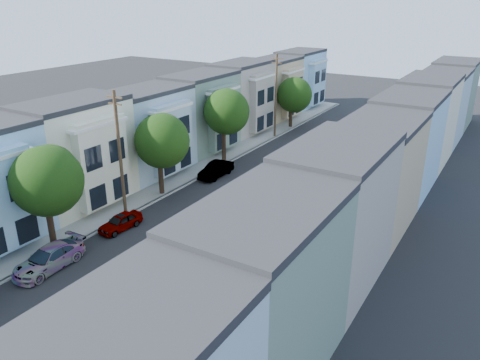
{
  "coord_description": "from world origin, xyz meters",
  "views": [
    {
      "loc": [
        19.25,
        -22.24,
        16.6
      ],
      "look_at": [
        0.42,
        8.66,
        2.2
      ],
      "focal_mm": 35.0,
      "sensor_mm": 36.0,
      "label": 1
    }
  ],
  "objects_px": {
    "tree_e": "(294,95)",
    "tree_d": "(226,112)",
    "lead_sedan": "(305,163)",
    "parked_right_b": "(195,285)",
    "parked_left_b": "(49,259)",
    "parked_right_c": "(336,168)",
    "tree_far_r": "(388,119)",
    "parked_right_d": "(367,143)",
    "utility_pole_near": "(120,155)",
    "tree_c": "(161,141)",
    "parked_left_c": "(120,222)",
    "parked_right_a": "(147,325)",
    "utility_pole_far": "(276,96)",
    "fedex_truck": "(255,194)",
    "tree_b": "(46,181)",
    "parked_left_d": "(216,170)"
  },
  "relations": [
    {
      "from": "tree_far_r",
      "to": "parked_right_b",
      "type": "distance_m",
      "value": 33.78
    },
    {
      "from": "parked_left_b",
      "to": "parked_right_c",
      "type": "relative_size",
      "value": 1.1
    },
    {
      "from": "parked_right_b",
      "to": "tree_e",
      "type": "bearing_deg",
      "value": 103.24
    },
    {
      "from": "tree_b",
      "to": "parked_left_b",
      "type": "height_order",
      "value": "tree_b"
    },
    {
      "from": "tree_e",
      "to": "tree_d",
      "type": "bearing_deg",
      "value": -90.0
    },
    {
      "from": "tree_c",
      "to": "tree_far_r",
      "type": "distance_m",
      "value": 26.56
    },
    {
      "from": "tree_c",
      "to": "parked_left_c",
      "type": "bearing_deg",
      "value": -78.31
    },
    {
      "from": "parked_left_b",
      "to": "parked_right_b",
      "type": "distance_m",
      "value": 10.13
    },
    {
      "from": "tree_d",
      "to": "parked_right_a",
      "type": "relative_size",
      "value": 1.9
    },
    {
      "from": "parked_right_c",
      "to": "parked_right_d",
      "type": "distance_m",
      "value": 9.98
    },
    {
      "from": "fedex_truck",
      "to": "parked_right_b",
      "type": "bearing_deg",
      "value": -74.57
    },
    {
      "from": "parked_left_c",
      "to": "parked_right_a",
      "type": "relative_size",
      "value": 0.91
    },
    {
      "from": "tree_d",
      "to": "utility_pole_far",
      "type": "height_order",
      "value": "utility_pole_far"
    },
    {
      "from": "tree_c",
      "to": "parked_right_d",
      "type": "relative_size",
      "value": 1.71
    },
    {
      "from": "tree_d",
      "to": "parked_right_d",
      "type": "xyz_separation_m",
      "value": [
        11.2,
        12.48,
        -4.76
      ]
    },
    {
      "from": "parked_left_d",
      "to": "parked_right_a",
      "type": "height_order",
      "value": "parked_left_d"
    },
    {
      "from": "tree_e",
      "to": "parked_right_a",
      "type": "bearing_deg",
      "value": -74.74
    },
    {
      "from": "tree_c",
      "to": "lead_sedan",
      "type": "xyz_separation_m",
      "value": [
        7.95,
        12.59,
        -4.38
      ]
    },
    {
      "from": "tree_b",
      "to": "parked_right_d",
      "type": "distance_m",
      "value": 36.12
    },
    {
      "from": "tree_d",
      "to": "parked_right_c",
      "type": "height_order",
      "value": "tree_d"
    },
    {
      "from": "parked_right_d",
      "to": "utility_pole_near",
      "type": "bearing_deg",
      "value": -111.07
    },
    {
      "from": "tree_e",
      "to": "tree_b",
      "type": "bearing_deg",
      "value": -90.0
    },
    {
      "from": "utility_pole_near",
      "to": "parked_left_b",
      "type": "distance_m",
      "value": 9.54
    },
    {
      "from": "tree_b",
      "to": "parked_right_a",
      "type": "distance_m",
      "value": 12.53
    },
    {
      "from": "lead_sedan",
      "to": "tree_b",
      "type": "bearing_deg",
      "value": -101.77
    },
    {
      "from": "tree_e",
      "to": "tree_far_r",
      "type": "bearing_deg",
      "value": -14.07
    },
    {
      "from": "tree_d",
      "to": "parked_right_a",
      "type": "bearing_deg",
      "value": -65.72
    },
    {
      "from": "tree_c",
      "to": "parked_right_d",
      "type": "height_order",
      "value": "tree_c"
    },
    {
      "from": "lead_sedan",
      "to": "parked_left_b",
      "type": "height_order",
      "value": "parked_left_b"
    },
    {
      "from": "tree_b",
      "to": "parked_right_c",
      "type": "distance_m",
      "value": 26.92
    },
    {
      "from": "parked_left_d",
      "to": "parked_left_b",
      "type": "bearing_deg",
      "value": -89.95
    },
    {
      "from": "fedex_truck",
      "to": "tree_far_r",
      "type": "bearing_deg",
      "value": 80.71
    },
    {
      "from": "tree_b",
      "to": "tree_c",
      "type": "relative_size",
      "value": 1.03
    },
    {
      "from": "tree_far_r",
      "to": "parked_right_b",
      "type": "bearing_deg",
      "value": -93.4
    },
    {
      "from": "utility_pole_near",
      "to": "parked_right_a",
      "type": "bearing_deg",
      "value": -41.53
    },
    {
      "from": "tree_far_r",
      "to": "parked_right_d",
      "type": "height_order",
      "value": "tree_far_r"
    },
    {
      "from": "tree_d",
      "to": "parked_right_d",
      "type": "distance_m",
      "value": 17.43
    },
    {
      "from": "tree_far_r",
      "to": "parked_right_a",
      "type": "distance_m",
      "value": 37.91
    },
    {
      "from": "parked_right_c",
      "to": "parked_right_d",
      "type": "height_order",
      "value": "parked_right_c"
    },
    {
      "from": "utility_pole_far",
      "to": "fedex_truck",
      "type": "distance_m",
      "value": 22.08
    },
    {
      "from": "tree_e",
      "to": "lead_sedan",
      "type": "bearing_deg",
      "value": -59.91
    },
    {
      "from": "tree_d",
      "to": "parked_right_a",
      "type": "xyz_separation_m",
      "value": [
        11.2,
        -24.84,
        -4.78
      ]
    },
    {
      "from": "tree_c",
      "to": "parked_right_a",
      "type": "distance_m",
      "value": 19.0
    },
    {
      "from": "tree_d",
      "to": "lead_sedan",
      "type": "distance_m",
      "value": 9.64
    },
    {
      "from": "tree_far_r",
      "to": "parked_right_b",
      "type": "relative_size",
      "value": 1.18
    },
    {
      "from": "parked_left_c",
      "to": "parked_left_b",
      "type": "bearing_deg",
      "value": -85.32
    },
    {
      "from": "parked_left_c",
      "to": "parked_right_d",
      "type": "height_order",
      "value": "parked_right_d"
    },
    {
      "from": "utility_pole_near",
      "to": "lead_sedan",
      "type": "xyz_separation_m",
      "value": [
        7.95,
        17.4,
        -4.53
      ]
    },
    {
      "from": "tree_d",
      "to": "parked_right_b",
      "type": "distance_m",
      "value": 24.01
    },
    {
      "from": "lead_sedan",
      "to": "parked_left_c",
      "type": "xyz_separation_m",
      "value": [
        -6.55,
        -19.37,
        -0.01
      ]
    }
  ]
}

